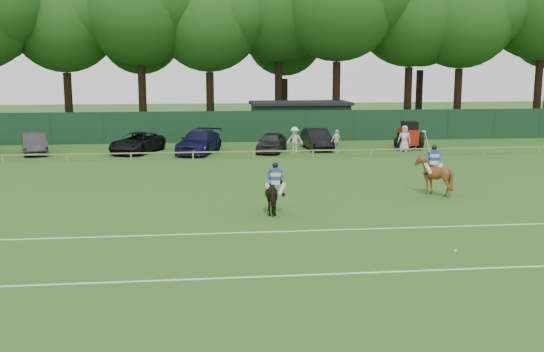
{
  "coord_description": "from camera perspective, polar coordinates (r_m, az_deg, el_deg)",
  "views": [
    {
      "loc": [
        -2.57,
        -23.65,
        6.08
      ],
      "look_at": [
        0.5,
        3.0,
        1.4
      ],
      "focal_mm": 42.0,
      "sensor_mm": 36.0,
      "label": 1
    }
  ],
  "objects": [
    {
      "name": "horse_dark",
      "position": [
        26.38,
        0.3,
        -1.69
      ],
      "size": [
        0.85,
        1.85,
        1.56
      ],
      "primitive_type": "imported",
      "rotation": [
        0.0,
        0.0,
        3.14
      ],
      "color": "black",
      "rests_on": "ground"
    },
    {
      "name": "rider_dark",
      "position": [
        26.23,
        0.3,
        -0.17
      ],
      "size": [
        0.94,
        0.37,
        1.41
      ],
      "rotation": [
        0.0,
        0.0,
        3.14
      ],
      "color": "silver",
      "rests_on": "ground"
    },
    {
      "name": "horse_chestnut",
      "position": [
        31.05,
        14.25,
        0.05
      ],
      "size": [
        1.7,
        1.87,
        1.87
      ],
      "primitive_type": "imported",
      "rotation": [
        0.0,
        0.0,
        3.02
      ],
      "color": "brown",
      "rests_on": "ground"
    },
    {
      "name": "suv_black",
      "position": [
        45.74,
        -12.0,
        2.93
      ],
      "size": [
        4.06,
        5.59,
        1.41
      ],
      "primitive_type": "imported",
      "rotation": [
        0.0,
        0.0,
        -0.38
      ],
      "color": "black",
      "rests_on": "ground"
    },
    {
      "name": "tractor",
      "position": [
        47.82,
        12.15,
        3.54
      ],
      "size": [
        1.8,
        2.55,
        2.06
      ],
      "rotation": [
        0.0,
        0.0,
        -0.07
      ],
      "color": "#AA1B0F",
      "rests_on": "ground"
    },
    {
      "name": "pitch_rail",
      "position": [
        42.11,
        -3.01,
        2.19
      ],
      "size": [
        62.1,
        0.1,
        0.5
      ],
      "color": "#997F5B",
      "rests_on": "ground"
    },
    {
      "name": "pitch_lines",
      "position": [
        21.2,
        0.67,
        -6.75
      ],
      "size": [
        60.0,
        5.1,
        0.01
      ],
      "color": "silver",
      "rests_on": "ground"
    },
    {
      "name": "estate_black",
      "position": [
        46.72,
        4.06,
        3.33
      ],
      "size": [
        1.79,
        4.64,
        1.51
      ],
      "primitive_type": "imported",
      "rotation": [
        0.0,
        0.0,
        0.04
      ],
      "color": "black",
      "rests_on": "ground"
    },
    {
      "name": "tree_row",
      "position": [
        59.14,
        -2.11,
        3.99
      ],
      "size": [
        96.0,
        12.0,
        21.0
      ],
      "primitive_type": null,
      "color": "#26561C",
      "rests_on": "ground"
    },
    {
      "name": "spectator_left",
      "position": [
        44.92,
        2.05,
        3.27
      ],
      "size": [
        1.31,
        0.97,
        1.8
      ],
      "primitive_type": "imported",
      "rotation": [
        0.0,
        0.0,
        -0.29
      ],
      "color": "beige",
      "rests_on": "ground"
    },
    {
      "name": "rider_chestnut",
      "position": [
        30.92,
        14.31,
        1.53
      ],
      "size": [
        0.93,
        0.63,
        2.05
      ],
      "rotation": [
        0.0,
        0.0,
        3.02
      ],
      "color": "silver",
      "rests_on": "ground"
    },
    {
      "name": "hatch_grey",
      "position": [
        45.01,
        -0.02,
        3.04
      ],
      "size": [
        2.87,
        4.48,
        1.42
      ],
      "primitive_type": "imported",
      "rotation": [
        0.0,
        0.0,
        -0.31
      ],
      "color": "#2A2A2D",
      "rests_on": "ground"
    },
    {
      "name": "sedan_grey",
      "position": [
        47.13,
        -20.52,
        2.75
      ],
      "size": [
        2.75,
        4.71,
        1.47
      ],
      "primitive_type": "imported",
      "rotation": [
        0.0,
        0.0,
        0.29
      ],
      "color": "#313134",
      "rests_on": "ground"
    },
    {
      "name": "perimeter_fence",
      "position": [
        50.94,
        -3.66,
        4.44
      ],
      "size": [
        92.08,
        0.08,
        2.5
      ],
      "color": "#14351E",
      "rests_on": "ground"
    },
    {
      "name": "spectator_mid",
      "position": [
        44.9,
        5.8,
        3.12
      ],
      "size": [
        1.03,
        0.84,
        1.64
      ],
      "primitive_type": "imported",
      "rotation": [
        0.0,
        0.0,
        0.54
      ],
      "color": "silver",
      "rests_on": "ground"
    },
    {
      "name": "polo_ball",
      "position": [
        21.95,
        16.11,
        -6.46
      ],
      "size": [
        0.09,
        0.09,
        0.09
      ],
      "primitive_type": "sphere",
      "color": "silver",
      "rests_on": "ground"
    },
    {
      "name": "utility_shed",
      "position": [
        54.52,
        2.51,
        5.11
      ],
      "size": [
        8.4,
        4.4,
        3.04
      ],
      "color": "#14331E",
      "rests_on": "ground"
    },
    {
      "name": "ground",
      "position": [
        24.55,
        -0.36,
        -4.44
      ],
      "size": [
        160.0,
        160.0,
        0.0
      ],
      "primitive_type": "plane",
      "color": "#1E4C14",
      "rests_on": "ground"
    },
    {
      "name": "sedan_navy",
      "position": [
        44.86,
        -6.55,
        3.06
      ],
      "size": [
        3.68,
        5.87,
        1.59
      ],
      "primitive_type": "imported",
      "rotation": [
        0.0,
        0.0,
        -0.29
      ],
      "color": "#13123B",
      "rests_on": "ground"
    },
    {
      "name": "spectator_right",
      "position": [
        46.37,
        11.78,
        3.31
      ],
      "size": [
        1.07,
        0.93,
        1.85
      ],
      "primitive_type": "imported",
      "rotation": [
        0.0,
        0.0,
        -0.46
      ],
      "color": "beige",
      "rests_on": "ground"
    }
  ]
}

